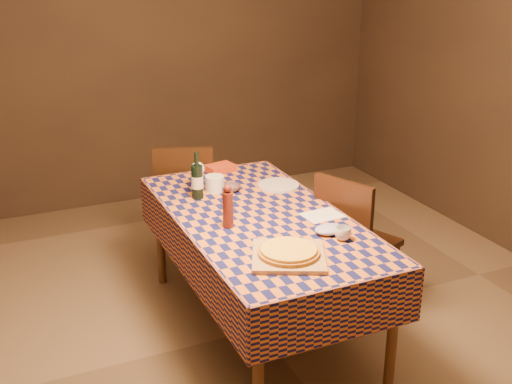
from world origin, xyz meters
TOP-DOWN VIEW (x-y plane):
  - room at (0.00, 0.00)m, footprint 5.00×5.10m
  - dining_table at (0.00, 0.00)m, footprint 0.94×1.84m
  - cutting_board at (-0.09, -0.56)m, footprint 0.48×0.48m
  - pizza at (-0.09, -0.56)m, footprint 0.39×0.39m
  - pepper_mill at (-0.23, -0.08)m, footprint 0.07×0.07m
  - bowl at (-0.00, 0.44)m, footprint 0.15×0.15m
  - wine_glass at (-0.18, 0.57)m, footprint 0.09×0.09m
  - wine_bottle at (-0.23, 0.42)m, footprint 0.09×0.09m
  - deli_tub at (-0.09, 0.49)m, footprint 0.15×0.15m
  - takeout_container at (0.07, 0.83)m, footprint 0.22×0.17m
  - white_plate at (0.31, 0.40)m, footprint 0.29×0.29m
  - tumbler at (0.27, -0.48)m, footprint 0.10×0.10m
  - flour_patch at (0.34, -0.15)m, footprint 0.24×0.19m
  - flour_bag at (0.24, -0.38)m, footprint 0.19×0.16m
  - chair_far at (-0.11, 1.08)m, footprint 0.53×0.54m
  - chair_right at (0.63, -0.01)m, footprint 0.56×0.55m

SIDE VIEW (x-z plane):
  - chair_far at x=-0.11m, z-range 0.06..0.99m
  - chair_right at x=0.63m, z-range 0.06..0.99m
  - dining_table at x=0.00m, z-range 0.31..1.08m
  - flour_patch at x=0.34m, z-range 0.77..0.77m
  - white_plate at x=0.31m, z-range 0.77..0.79m
  - cutting_board at x=-0.09m, z-range 0.77..0.79m
  - bowl at x=0.00m, z-range 0.77..0.81m
  - flour_bag at x=0.24m, z-range 0.77..0.82m
  - takeout_container at x=0.07m, z-range 0.77..0.82m
  - tumbler at x=0.27m, z-range 0.77..0.84m
  - pizza at x=-0.09m, z-range 0.79..0.82m
  - deli_tub at x=-0.09m, z-range 0.77..0.87m
  - wine_bottle at x=-0.23m, z-range 0.73..1.03m
  - pepper_mill at x=-0.23m, z-range 0.76..1.01m
  - wine_glass at x=-0.18m, z-range 0.81..0.99m
  - room at x=0.00m, z-range 0.00..2.70m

